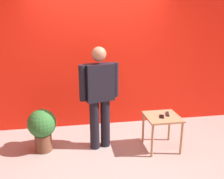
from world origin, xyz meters
TOP-DOWN VIEW (x-y plane):
  - ground_plane at (0.00, 0.00)m, footprint 12.00×12.00m
  - back_wall_red at (0.00, 1.36)m, footprint 6.07×0.12m
  - standing_person at (-0.10, 0.40)m, footprint 0.64×0.32m
  - side_table at (0.86, 0.19)m, footprint 0.52×0.52m
  - cell_phone at (0.84, 0.16)m, footprint 0.11×0.16m
  - tv_remote at (0.96, 0.23)m, footprint 0.09×0.18m
  - potted_plant at (-0.99, 0.43)m, footprint 0.44×0.44m

SIDE VIEW (x-z plane):
  - ground_plane at x=0.00m, z-range 0.00..0.00m
  - potted_plant at x=-0.99m, z-range 0.06..0.75m
  - side_table at x=0.86m, z-range 0.19..0.75m
  - cell_phone at x=0.84m, z-range 0.55..0.56m
  - tv_remote at x=0.96m, z-range 0.55..0.57m
  - standing_person at x=-0.10m, z-range 0.10..1.72m
  - back_wall_red at x=0.00m, z-range 0.00..3.09m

